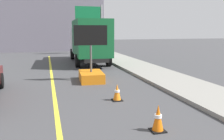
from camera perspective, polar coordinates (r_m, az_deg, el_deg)
name	(u,v)px	position (r m, az deg, el deg)	size (l,w,h in m)	color
lane_center_stripe	(60,137)	(5.93, -12.39, -15.37)	(0.14, 36.00, 0.01)	yellow
arrow_board_trailer	(91,71)	(11.69, -5.01, -0.32)	(1.60, 1.86, 2.70)	orange
box_truck	(89,40)	(18.04, -5.54, 7.18)	(2.58, 7.19, 3.17)	black
highway_guide_sign	(94,20)	(24.82, -4.31, 11.72)	(2.79, 0.24, 5.00)	gray
far_building_block	(22,21)	(32.53, -20.61, 10.83)	(19.07, 8.11, 7.07)	slate
traffic_cone_mid_lane	(158,118)	(6.10, 10.92, -11.23)	(0.36, 0.36, 0.68)	black
traffic_cone_far_lane	(117,92)	(8.49, 1.21, -5.37)	(0.36, 0.36, 0.60)	black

